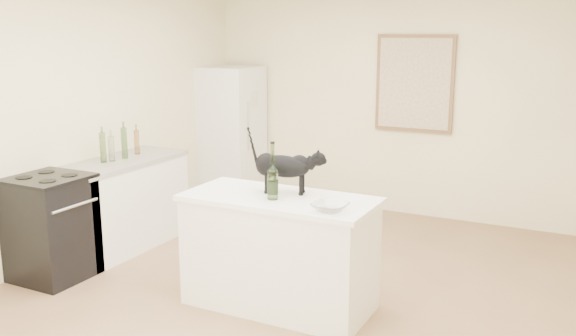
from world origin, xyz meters
The scene contains 16 objects.
floor centered at (0.00, 0.00, 0.00)m, with size 5.50×5.50×0.00m, color #96734F.
wall_back centered at (0.00, 2.75, 1.30)m, with size 4.50×4.50×0.00m, color #FFF3C5.
wall_left centered at (-2.25, 0.00, 1.30)m, with size 5.50×5.50×0.00m, color #FFF3C5.
island_base centered at (0.10, -0.20, 0.43)m, with size 1.44×0.67×0.86m, color white.
island_top centered at (0.10, -0.20, 0.88)m, with size 1.50×0.70×0.04m, color white.
left_cabinets centered at (-1.95, 0.30, 0.43)m, with size 0.60×1.40×0.86m, color white.
left_countertop centered at (-1.95, 0.30, 0.88)m, with size 0.62×1.44×0.04m, color gray.
stove centered at (-1.95, -0.60, 0.45)m, with size 0.60×0.60×0.90m, color black.
fridge centered at (-1.95, 2.35, 0.85)m, with size 0.68×0.68×1.70m, color white.
artwork_frame centered at (0.30, 2.72, 1.55)m, with size 0.90×0.03×1.10m, color brown.
artwork_canvas centered at (0.30, 2.70, 1.55)m, with size 0.82×0.00×1.02m, color beige.
black_cat centered at (0.08, -0.09, 1.09)m, with size 0.55×0.16×0.38m, color black, non-canonical shape.
wine_bottle centered at (0.09, -0.29, 1.09)m, with size 0.08×0.08×0.39m, color #336126.
glass_bowl centered at (0.61, -0.39, 0.93)m, with size 0.25×0.25×0.06m, color white.
fridge_paper centered at (-1.60, 2.38, 1.31)m, with size 0.01×0.15×0.20m, color silver.
counter_bottle_cluster centered at (-1.97, 0.32, 1.04)m, with size 0.12×0.52×0.31m.
Camera 1 is at (2.26, -4.27, 2.16)m, focal length 38.79 mm.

